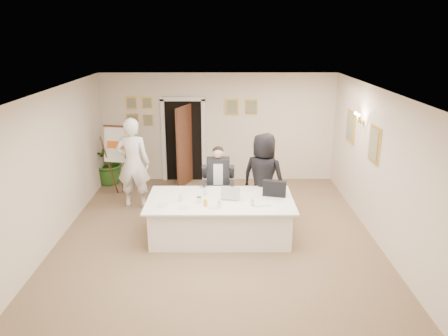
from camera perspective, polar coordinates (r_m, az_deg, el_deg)
floor at (r=8.47m, az=-0.94°, el=-9.15°), size 7.00×7.00×0.00m
ceiling at (r=7.63m, az=-1.04°, el=9.99°), size 6.00×7.00×0.02m
wall_back at (r=11.32m, az=-0.75°, el=5.28°), size 6.00×0.10×2.80m
wall_front at (r=4.72m, az=-1.58°, el=-13.03°), size 6.00×0.10×2.80m
wall_left at (r=8.53m, az=-21.59°, el=-0.09°), size 0.10×7.00×2.80m
wall_right at (r=8.45m, az=19.81°, el=-0.06°), size 0.10×7.00×2.80m
doorway at (r=11.27m, az=-5.25°, el=3.29°), size 1.14×0.86×2.20m
pictures_back_wall at (r=11.24m, az=-4.87°, el=7.47°), size 3.40×0.06×0.80m
pictures_right_wall at (r=9.44m, az=17.48°, el=4.17°), size 0.06×2.20×0.80m
wall_sconce at (r=9.35m, az=17.26°, el=6.26°), size 0.20×0.30×0.24m
conference_table at (r=8.37m, az=-0.50°, el=-6.52°), size 2.74×1.46×0.78m
seated_man at (r=9.21m, az=-0.76°, el=-1.73°), size 0.73×0.77×1.53m
flip_chart at (r=10.68m, az=-13.52°, el=0.58°), size 0.60×0.42×1.67m
standing_man at (r=9.78m, az=-11.79°, el=0.60°), size 0.78×0.54×2.03m
standing_woman at (r=8.98m, az=5.17°, el=-1.22°), size 1.07×0.93×1.85m
potted_palm at (r=11.60m, az=-14.71°, el=0.93°), size 1.30×1.20×1.20m
laptop at (r=8.24m, az=0.87°, el=-2.98°), size 0.40×0.41×0.28m
laptop_bag at (r=8.37m, az=6.60°, el=-2.67°), size 0.46×0.23×0.31m
paper_stack at (r=7.98m, az=4.92°, el=-4.71°), size 0.34×0.27×0.03m
plate_left at (r=8.00m, az=-8.00°, el=-4.82°), size 0.23×0.23×0.01m
plate_mid at (r=7.84m, az=-5.20°, el=-5.20°), size 0.23×0.23×0.01m
plate_near at (r=7.83m, az=-1.35°, el=-5.15°), size 0.27×0.27×0.01m
glass_a at (r=8.14m, az=-5.69°, el=-3.86°), size 0.07×0.07×0.14m
glass_b at (r=7.82m, az=-0.61°, el=-4.70°), size 0.08×0.08×0.14m
glass_c at (r=7.89m, az=3.71°, el=-4.52°), size 0.08×0.08×0.14m
glass_d at (r=8.38m, az=-2.46°, el=-3.15°), size 0.07×0.07×0.14m
oj_glass at (r=7.88m, az=-2.45°, el=-4.57°), size 0.09×0.09×0.13m
steel_jug at (r=8.04m, az=-3.27°, el=-4.18°), size 0.10×0.10×0.11m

